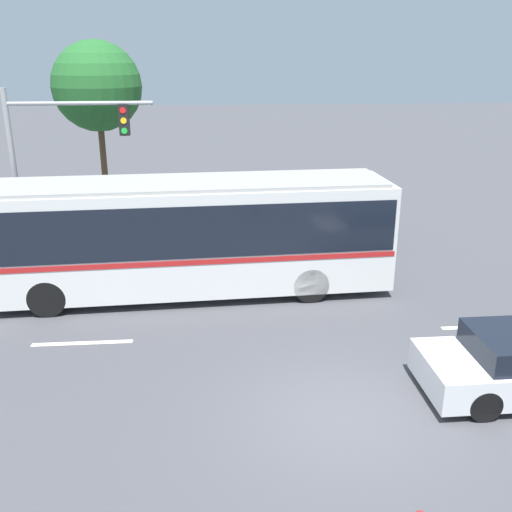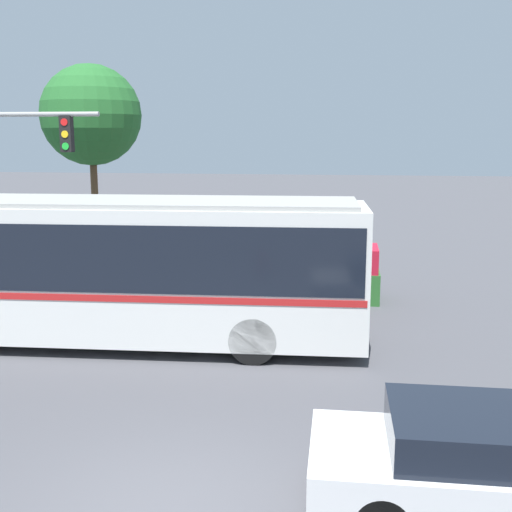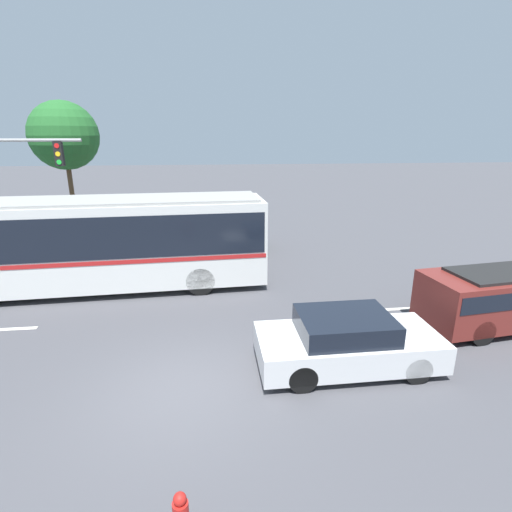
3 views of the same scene
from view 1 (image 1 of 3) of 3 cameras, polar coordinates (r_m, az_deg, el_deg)
The scene contains 7 objects.
ground_plane at distance 11.59m, azimuth 8.40°, elevation -15.54°, with size 140.00×140.00×0.00m, color #444449.
city_bus at distance 16.33m, azimuth -6.61°, elevation 2.52°, with size 11.44×3.11×3.30m.
traffic_light_pole at distance 18.66m, azimuth -19.79°, elevation 9.37°, with size 4.37×0.24×5.66m.
flowering_hedge at distance 21.25m, azimuth 2.37°, elevation 3.55°, with size 6.08×1.47×1.56m.
street_tree_left at distance 24.22m, azimuth -15.50°, elevation 15.89°, with size 3.49×3.49×7.12m.
lane_stripe_mid at distance 15.93m, azimuth 21.97°, elevation -6.53°, with size 2.40×0.16×0.01m, color silver.
lane_stripe_far at distance 14.62m, azimuth -16.87°, elevation -8.28°, with size 2.40×0.16×0.01m, color silver.
Camera 1 is at (-2.39, -9.21, 6.63)m, focal length 40.28 mm.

